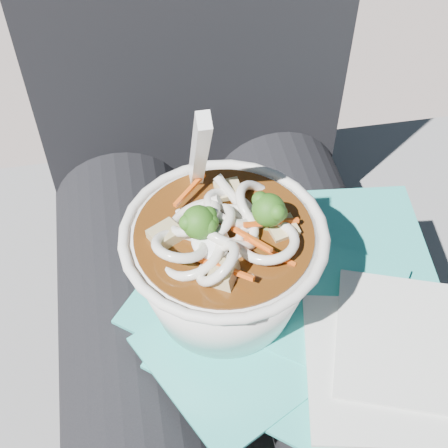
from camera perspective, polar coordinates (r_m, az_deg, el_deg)
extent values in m
cube|color=slate|center=(0.99, -1.00, -12.98)|extent=(1.01, 0.51, 0.47)
cylinder|color=black|center=(0.64, -7.64, -12.77)|extent=(0.16, 0.48, 0.16)
cylinder|color=black|center=(0.66, 9.29, -9.99)|extent=(0.16, 0.48, 0.16)
cube|color=#2AB2A8|center=(0.58, -1.00, -6.85)|extent=(0.19, 0.19, 0.00)
cube|color=#2AB2A8|center=(0.61, 11.23, -3.35)|extent=(0.18, 0.21, 0.00)
cube|color=#2AB2A8|center=(0.57, 3.06, -7.68)|extent=(0.18, 0.18, 0.00)
cube|color=#2AB2A8|center=(0.55, 4.63, -10.74)|extent=(0.23, 0.23, 0.00)
cube|color=#2AB2A8|center=(0.55, 4.02, -9.92)|extent=(0.15, 0.13, 0.00)
cube|color=#2AB2A8|center=(0.55, 3.55, -10.10)|extent=(0.23, 0.21, 0.00)
cube|color=#2AB2A8|center=(0.57, 8.31, -6.79)|extent=(0.19, 0.19, 0.00)
cube|color=silver|center=(0.55, 14.89, -12.56)|extent=(0.16, 0.16, 0.00)
cube|color=silver|center=(0.56, 16.85, -10.13)|extent=(0.16, 0.16, 0.00)
torus|color=white|center=(0.49, 0.00, -0.91)|extent=(0.17, 0.17, 0.01)
cylinder|color=#432209|center=(0.50, 0.00, -1.14)|extent=(0.14, 0.14, 0.01)
torus|color=white|center=(0.49, 0.42, -0.58)|extent=(0.07, 0.07, 0.04)
torus|color=white|center=(0.46, -0.60, -3.60)|extent=(0.04, 0.05, 0.05)
torus|color=white|center=(0.49, -0.97, 0.01)|extent=(0.04, 0.04, 0.04)
torus|color=white|center=(0.50, 0.57, 1.46)|extent=(0.05, 0.05, 0.03)
torus|color=white|center=(0.48, -3.08, -2.72)|extent=(0.07, 0.08, 0.03)
torus|color=white|center=(0.49, -2.74, 0.59)|extent=(0.06, 0.06, 0.04)
torus|color=white|center=(0.48, 3.95, -1.52)|extent=(0.06, 0.06, 0.02)
torus|color=white|center=(0.49, 0.10, -0.84)|extent=(0.06, 0.06, 0.02)
torus|color=white|center=(0.51, 3.29, 1.56)|extent=(0.06, 0.07, 0.05)
torus|color=white|center=(0.49, -0.03, -0.16)|extent=(0.06, 0.05, 0.02)
torus|color=white|center=(0.47, -4.07, -1.98)|extent=(0.06, 0.06, 0.03)
cylinder|color=white|center=(0.50, -2.51, 1.54)|extent=(0.04, 0.02, 0.03)
cylinder|color=white|center=(0.51, 0.63, 2.77)|extent=(0.03, 0.03, 0.03)
cylinder|color=white|center=(0.50, -1.27, 0.79)|extent=(0.03, 0.04, 0.02)
cylinder|color=#7CA34F|center=(0.49, 4.03, 0.34)|extent=(0.01, 0.01, 0.02)
sphere|color=#1B4F12|center=(0.48, 4.10, 1.28)|extent=(0.03, 0.03, 0.03)
sphere|color=#1B4F12|center=(0.48, 4.90, 1.05)|extent=(0.01, 0.01, 0.01)
sphere|color=#1B4F12|center=(0.47, 4.86, 1.09)|extent=(0.01, 0.01, 0.01)
sphere|color=#1B4F12|center=(0.48, 5.05, 1.03)|extent=(0.01, 0.01, 0.01)
sphere|color=#1B4F12|center=(0.48, 3.33, 2.23)|extent=(0.01, 0.01, 0.01)
cylinder|color=#7CA34F|center=(0.48, -2.29, -0.78)|extent=(0.01, 0.01, 0.02)
sphere|color=#1B4F12|center=(0.47, -2.33, 0.16)|extent=(0.03, 0.03, 0.03)
sphere|color=#1B4F12|center=(0.47, -1.43, 0.87)|extent=(0.01, 0.01, 0.01)
sphere|color=#1B4F12|center=(0.47, -1.40, -0.15)|extent=(0.01, 0.01, 0.01)
sphere|color=#1B4F12|center=(0.47, -1.26, 0.19)|extent=(0.01, 0.01, 0.01)
sphere|color=#1B4F12|center=(0.47, -3.36, 0.12)|extent=(0.01, 0.01, 0.01)
cube|color=#E95513|center=(0.47, 4.21, -2.50)|extent=(0.04, 0.03, 0.02)
cube|color=#E95513|center=(0.50, 2.58, 0.54)|extent=(0.05, 0.01, 0.02)
cube|color=#E95513|center=(0.49, 4.34, 0.14)|extent=(0.05, 0.00, 0.01)
cube|color=#E95513|center=(0.51, -3.17, 3.15)|extent=(0.03, 0.03, 0.01)
cube|color=#E95513|center=(0.46, -0.18, -3.99)|extent=(0.04, 0.04, 0.01)
cube|color=#E95513|center=(0.47, 2.54, -1.37)|extent=(0.03, 0.04, 0.01)
cube|color=tan|center=(0.50, 5.40, -0.57)|extent=(0.03, 0.02, 0.02)
cube|color=tan|center=(0.52, 0.37, 2.97)|extent=(0.02, 0.02, 0.01)
cube|color=tan|center=(0.49, -5.35, -1.14)|extent=(0.03, 0.03, 0.02)
cube|color=tan|center=(0.46, 0.00, -4.76)|extent=(0.03, 0.03, 0.02)
ellipsoid|color=white|center=(0.48, -1.25, -1.56)|extent=(0.03, 0.04, 0.01)
cube|color=white|center=(0.47, -2.29, 6.50)|extent=(0.01, 0.07, 0.12)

